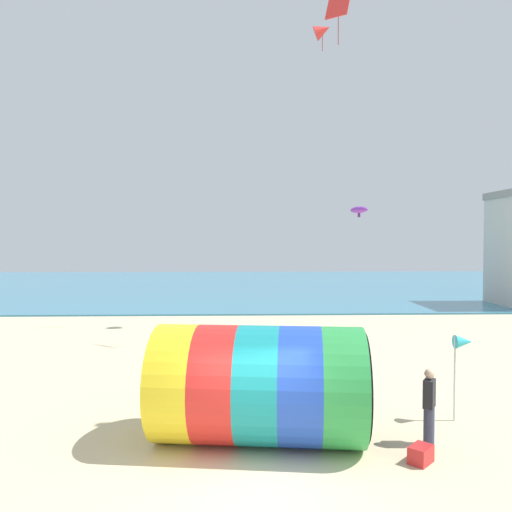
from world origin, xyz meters
TOP-DOWN VIEW (x-y plane):
  - ground_plane at (0.00, 0.00)m, footprint 120.00×120.00m
  - sea at (0.00, 41.24)m, footprint 120.00×40.00m
  - giant_inflatable_tube at (0.29, 2.29)m, footprint 5.01×3.20m
  - kite_handler at (4.10, 2.05)m, footprint 0.38×0.42m
  - kite_purple_parafoil at (5.35, 13.99)m, footprint 0.89×1.03m
  - kite_red_diamond at (4.06, 12.58)m, footprint 1.17×1.06m
  - kite_red_delta at (4.10, 16.98)m, footprint 1.15×0.98m
  - bystander_near_water at (-0.92, 6.48)m, footprint 0.41×0.33m
  - beach_flag at (5.51, 3.49)m, footprint 0.47×0.36m
  - cooler_box at (3.58, 1.12)m, footprint 0.62×0.62m

SIDE VIEW (x-z plane):
  - ground_plane at x=0.00m, z-range 0.00..0.00m
  - sea at x=0.00m, z-range 0.00..0.10m
  - cooler_box at x=3.58m, z-range 0.00..0.36m
  - kite_handler at x=4.10m, z-range 0.02..1.75m
  - bystander_near_water at x=-0.92m, z-range 0.02..1.76m
  - giant_inflatable_tube at x=0.29m, z-range 0.00..2.66m
  - beach_flag at x=5.51m, z-range 0.84..3.05m
  - kite_purple_parafoil at x=5.35m, z-range 5.75..6.26m
  - kite_red_diamond at x=4.06m, z-range 13.48..15.91m
  - kite_red_delta at x=4.10m, z-range 14.63..16.20m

